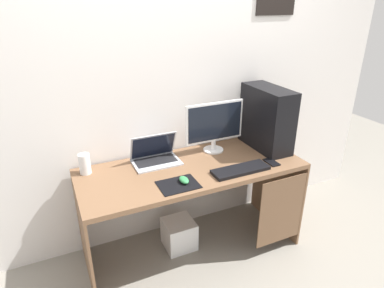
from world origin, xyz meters
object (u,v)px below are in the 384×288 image
at_px(keyboard, 241,170).
at_px(laptop, 155,156).
at_px(mouse_left, 184,180).
at_px(monitor, 214,125).
at_px(subwoofer, 179,234).
at_px(cell_phone, 271,162).
at_px(pc_tower, 267,118).
at_px(speaker, 85,164).

bearing_deg(keyboard, laptop, 141.72).
distance_m(keyboard, mouse_left, 0.43).
relative_size(keyboard, mouse_left, 4.38).
xyz_separation_m(monitor, subwoofer, (-0.36, -0.11, -0.85)).
distance_m(monitor, laptop, 0.52).
relative_size(keyboard, cell_phone, 3.23).
xyz_separation_m(pc_tower, mouse_left, (-0.83, -0.26, -0.23)).
bearing_deg(pc_tower, keyboard, -145.47).
distance_m(monitor, subwoofer, 0.92).
xyz_separation_m(keyboard, mouse_left, (-0.43, 0.02, 0.01)).
bearing_deg(mouse_left, laptop, 100.80).
relative_size(monitor, speaker, 3.32).
xyz_separation_m(mouse_left, subwoofer, (0.06, 0.25, -0.65)).
bearing_deg(monitor, mouse_left, -139.12).
xyz_separation_m(keyboard, subwoofer, (-0.37, 0.27, -0.64)).
bearing_deg(subwoofer, cell_phone, -21.72).
relative_size(laptop, subwoofer, 1.44).
distance_m(monitor, speaker, 1.00).
bearing_deg(cell_phone, monitor, 128.59).
bearing_deg(keyboard, subwoofer, 143.47).
bearing_deg(subwoofer, keyboard, -36.53).
xyz_separation_m(monitor, keyboard, (0.01, -0.38, -0.21)).
xyz_separation_m(keyboard, cell_phone, (0.28, 0.01, -0.01)).
bearing_deg(laptop, mouse_left, -79.20).
relative_size(pc_tower, monitor, 1.03).
relative_size(pc_tower, cell_phone, 3.81).
distance_m(monitor, mouse_left, 0.58).
relative_size(cell_phone, subwoofer, 0.55).
relative_size(pc_tower, keyboard, 1.18).
distance_m(speaker, cell_phone, 1.34).
relative_size(monitor, laptop, 1.41).
bearing_deg(cell_phone, subwoofer, 158.28).
bearing_deg(pc_tower, subwoofer, -179.71).
distance_m(laptop, mouse_left, 0.38).
height_order(pc_tower, subwoofer, pc_tower).
relative_size(keyboard, subwoofer, 1.77).
distance_m(speaker, keyboard, 1.09).
height_order(monitor, speaker, monitor).
bearing_deg(subwoofer, pc_tower, 0.29).
height_order(keyboard, mouse_left, mouse_left).
bearing_deg(monitor, pc_tower, -13.96).
bearing_deg(cell_phone, pc_tower, 64.88).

